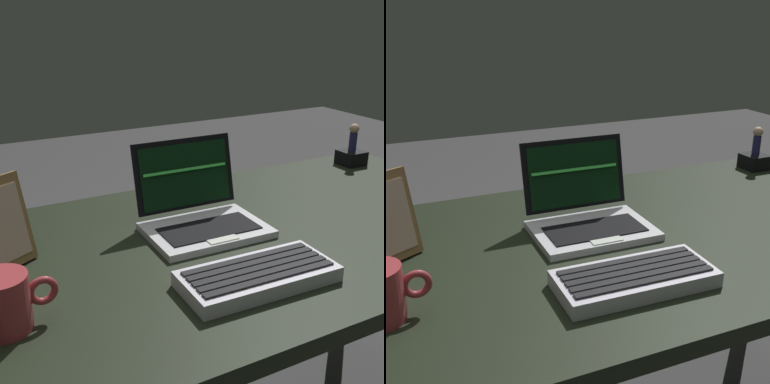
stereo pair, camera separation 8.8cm
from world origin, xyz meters
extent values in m
cube|color=black|center=(0.00, 0.00, 0.71)|extent=(1.73, 0.79, 0.04)
cylinder|color=black|center=(0.81, 0.34, 0.34)|extent=(0.06, 0.06, 0.69)
cube|color=silver|center=(0.02, 0.04, 0.73)|extent=(0.28, 0.20, 0.02)
cube|color=black|center=(0.02, 0.02, 0.74)|extent=(0.23, 0.11, 0.00)
cube|color=silver|center=(0.02, -0.04, 0.74)|extent=(0.07, 0.03, 0.00)
cube|color=black|center=(0.02, 0.15, 0.84)|extent=(0.26, 0.05, 0.17)
cube|color=black|center=(0.02, 0.15, 0.84)|extent=(0.24, 0.04, 0.15)
cube|color=#4CF259|center=(0.02, 0.15, 0.85)|extent=(0.22, 0.01, 0.01)
cube|color=silver|center=(-0.01, -0.21, 0.74)|extent=(0.31, 0.14, 0.03)
cube|color=black|center=(-0.01, -0.25, 0.76)|extent=(0.28, 0.02, 0.00)
cube|color=black|center=(-0.01, -0.23, 0.76)|extent=(0.28, 0.02, 0.00)
cube|color=black|center=(-0.01, -0.21, 0.76)|extent=(0.28, 0.02, 0.00)
cube|color=black|center=(-0.01, -0.19, 0.76)|extent=(0.28, 0.02, 0.00)
cube|color=black|center=(-0.01, -0.16, 0.76)|extent=(0.28, 0.02, 0.00)
cube|color=olive|center=(-0.42, 0.09, 0.82)|extent=(0.13, 0.10, 0.19)
cube|color=#CFAF98|center=(-0.42, 0.09, 0.82)|extent=(0.10, 0.07, 0.15)
cube|color=black|center=(0.72, 0.29, 0.75)|extent=(0.08, 0.08, 0.05)
cylinder|color=navy|center=(0.72, 0.29, 0.80)|extent=(0.03, 0.03, 0.06)
sphere|color=tan|center=(0.72, 0.29, 0.85)|extent=(0.03, 0.03, 0.03)
torus|color=#AA363C|center=(-0.40, -0.13, 0.78)|extent=(0.05, 0.01, 0.05)
camera|label=1|loc=(-0.53, -0.91, 1.23)|focal=47.82mm
camera|label=2|loc=(-0.45, -0.95, 1.23)|focal=47.82mm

